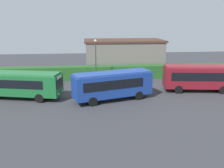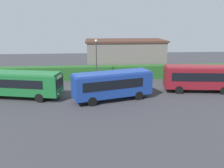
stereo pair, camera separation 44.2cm
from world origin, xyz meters
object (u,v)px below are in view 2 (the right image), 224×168
object	(u,v)px
person_left	(118,86)
traffic_cone	(130,83)
bus_green	(16,83)
lamppost	(96,57)
bus_maroon	(200,77)
person_center	(189,77)
bus_blue	(113,84)

from	to	relation	value
person_left	traffic_cone	bearing A→B (deg)	-13.29
bus_green	lamppost	size ratio (longest dim) A/B	1.72
bus_maroon	lamppost	bearing A→B (deg)	168.67
person_left	person_center	distance (m)	11.24
person_left	person_center	world-z (taller)	person_left
bus_blue	person_center	bearing A→B (deg)	11.70
bus_green	lamppost	bearing A→B (deg)	42.12
person_center	traffic_cone	world-z (taller)	person_center
bus_green	bus_blue	size ratio (longest dim) A/B	1.17
bus_green	traffic_cone	world-z (taller)	bus_green
person_center	bus_maroon	bearing A→B (deg)	-41.59
bus_blue	person_center	world-z (taller)	bus_blue
bus_blue	person_left	world-z (taller)	bus_blue
bus_green	person_left	world-z (taller)	bus_green
bus_blue	bus_green	bearing A→B (deg)	153.80
person_left	lamppost	distance (m)	5.90
traffic_cone	lamppost	world-z (taller)	lamppost
bus_maroon	bus_blue	bearing A→B (deg)	-160.13
bus_green	bus_maroon	bearing A→B (deg)	15.35
bus_blue	person_left	distance (m)	2.60
bus_maroon	lamppost	world-z (taller)	lamppost
person_center	lamppost	distance (m)	13.35
traffic_cone	person_left	bearing A→B (deg)	-117.34
person_center	traffic_cone	size ratio (longest dim) A/B	3.06
bus_blue	lamppost	size ratio (longest dim) A/B	1.47
lamppost	bus_blue	bearing A→B (deg)	-76.56
bus_maroon	person_center	world-z (taller)	bus_maroon
bus_green	person_left	xyz separation A→B (m)	(11.87, 0.58, -0.76)
person_center	person_left	bearing A→B (deg)	-106.42
bus_blue	person_left	size ratio (longest dim) A/B	4.82
bus_blue	person_left	xyz separation A→B (m)	(0.92, 2.29, -0.83)
bus_blue	bus_maroon	xyz separation A→B (m)	(11.13, 2.42, 0.04)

